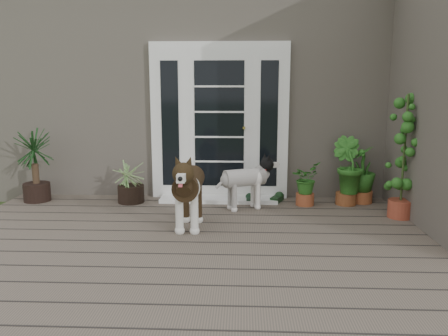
{
  "coord_description": "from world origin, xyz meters",
  "views": [
    {
      "loc": [
        0.13,
        -3.54,
        1.68
      ],
      "look_at": [
        -0.1,
        1.75,
        0.7
      ],
      "focal_mm": 35.6,
      "sensor_mm": 36.0,
      "label": 1
    }
  ],
  "objects": [
    {
      "name": "deck",
      "position": [
        0.0,
        0.4,
        0.06
      ],
      "size": [
        6.2,
        4.6,
        0.12
      ],
      "primitive_type": "cube",
      "color": "#6B5B4C",
      "rests_on": "ground"
    },
    {
      "name": "house_main",
      "position": [
        0.0,
        4.65,
        1.55
      ],
      "size": [
        7.4,
        4.0,
        3.1
      ],
      "primitive_type": "cube",
      "color": "#665E54",
      "rests_on": "ground"
    },
    {
      "name": "door_unit",
      "position": [
        -0.2,
        2.6,
        1.19
      ],
      "size": [
        1.9,
        0.14,
        2.15
      ],
      "primitive_type": "cube",
      "color": "white",
      "rests_on": "deck"
    },
    {
      "name": "door_step",
      "position": [
        -0.2,
        2.4,
        0.14
      ],
      "size": [
        1.6,
        0.4,
        0.05
      ],
      "primitive_type": "cube",
      "color": "white",
      "rests_on": "deck"
    },
    {
      "name": "brindle_dog",
      "position": [
        -0.46,
        1.19,
        0.49
      ],
      "size": [
        0.4,
        0.9,
        0.75
      ],
      "primitive_type": null,
      "rotation": [
        0.0,
        0.0,
        3.13
      ],
      "color": "#342413",
      "rests_on": "deck"
    },
    {
      "name": "white_dog",
      "position": [
        0.15,
        2.0,
        0.42
      ],
      "size": [
        0.78,
        0.59,
        0.6
      ],
      "primitive_type": null,
      "rotation": [
        0.0,
        0.0,
        -1.13
      ],
      "color": "silver",
      "rests_on": "deck"
    },
    {
      "name": "spider_plant",
      "position": [
        -1.39,
        2.26,
        0.43
      ],
      "size": [
        0.78,
        0.78,
        0.63
      ],
      "primitive_type": null,
      "rotation": [
        0.0,
        0.0,
        0.41
      ],
      "color": "#89A464",
      "rests_on": "deck"
    },
    {
      "name": "yucca",
      "position": [
        -2.7,
        2.28,
        0.61
      ],
      "size": [
        0.72,
        0.72,
        0.98
      ],
      "primitive_type": null,
      "rotation": [
        0.0,
        0.0,
        0.06
      ],
      "color": "black",
      "rests_on": "deck"
    },
    {
      "name": "herb_a",
      "position": [
        0.96,
        2.22,
        0.36
      ],
      "size": [
        0.52,
        0.52,
        0.48
      ],
      "primitive_type": "imported",
      "rotation": [
        0.0,
        0.0,
        1.05
      ],
      "color": "#1A4E16",
      "rests_on": "deck"
    },
    {
      "name": "herb_b",
      "position": [
        1.51,
        2.28,
        0.46
      ],
      "size": [
        0.64,
        0.64,
        0.68
      ],
      "primitive_type": "imported",
      "rotation": [
        0.0,
        0.0,
        2.34
      ],
      "color": "#1D4F16",
      "rests_on": "deck"
    },
    {
      "name": "herb_c",
      "position": [
        1.74,
        2.4,
        0.44
      ],
      "size": [
        0.51,
        0.51,
        0.64
      ],
      "primitive_type": "imported",
      "rotation": [
        0.0,
        0.0,
        4.45
      ],
      "color": "#23621C",
      "rests_on": "deck"
    },
    {
      "name": "sapling",
      "position": [
        2.02,
        1.7,
        0.88
      ],
      "size": [
        0.55,
        0.55,
        1.53
      ],
      "primitive_type": null,
      "rotation": [
        0.0,
        0.0,
        -0.25
      ],
      "color": "#195618",
      "rests_on": "deck"
    },
    {
      "name": "clog_left",
      "position": [
        0.23,
        2.33,
        0.16
      ],
      "size": [
        0.14,
        0.3,
        0.09
      ],
      "primitive_type": null,
      "rotation": [
        0.0,
        0.0,
        0.01
      ],
      "color": "black",
      "rests_on": "deck"
    },
    {
      "name": "clog_right",
      "position": [
        0.6,
        2.38,
        0.17
      ],
      "size": [
        0.27,
        0.36,
        0.1
      ],
      "primitive_type": null,
      "rotation": [
        0.0,
        0.0,
        -0.4
      ],
      "color": "black",
      "rests_on": "deck"
    }
  ]
}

